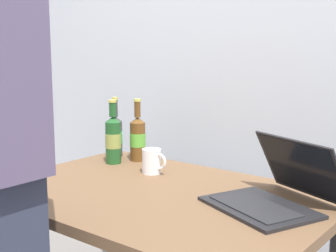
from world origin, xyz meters
name	(u,v)px	position (x,y,z in m)	size (l,w,h in m)	color
desk	(158,224)	(0.00, 0.00, 0.59)	(1.25, 0.84, 0.72)	brown
laptop	(276,191)	(0.41, 0.12, 0.77)	(0.47, 0.47, 0.22)	black
beer_bottle_green	(113,138)	(-0.44, 0.21, 0.83)	(0.07, 0.07, 0.29)	#1E5123
beer_bottle_amber	(138,138)	(-0.38, 0.32, 0.83)	(0.07, 0.07, 0.29)	brown
beer_bottle_dark	(116,135)	(-0.53, 0.32, 0.82)	(0.07, 0.07, 0.29)	#333333
coffee_mug	(152,161)	(-0.18, 0.18, 0.77)	(0.12, 0.08, 0.10)	white
back_wall	(257,36)	(0.00, 0.74, 1.30)	(6.00, 0.10, 2.60)	silver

